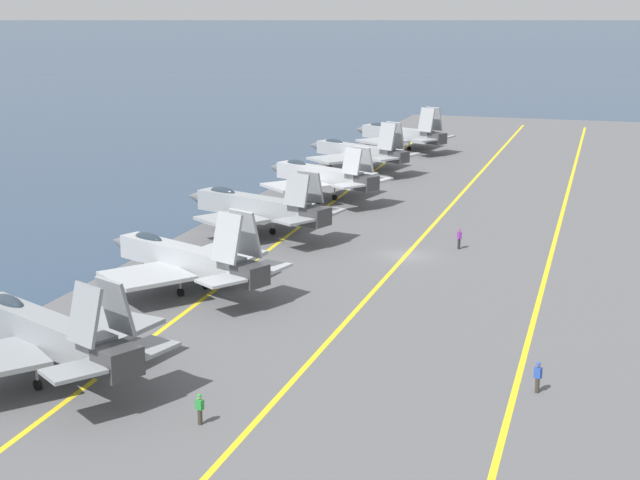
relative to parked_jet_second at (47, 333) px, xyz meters
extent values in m
plane|color=navy|center=(32.50, -12.97, -3.16)|extent=(2000.00, 2000.00, 0.00)
cube|color=#565659|center=(32.50, -12.97, -2.96)|extent=(200.27, 41.81, 0.40)
cube|color=yellow|center=(32.50, -24.47, -2.75)|extent=(180.23, 3.27, 0.01)
cube|color=yellow|center=(32.50, -12.97, -2.75)|extent=(180.24, 0.36, 0.01)
cube|color=yellow|center=(32.50, -1.47, -2.75)|extent=(180.17, 5.72, 0.01)
cube|color=gray|center=(0.14, 0.31, 0.01)|extent=(6.54, 11.21, 1.79)
cube|color=#38383A|center=(-2.78, -5.90, 0.01)|extent=(2.67, 2.57, 1.53)
ellipsoid|color=#232D38|center=(1.64, 3.48, 0.86)|extent=(2.09, 2.96, 0.99)
cube|color=gray|center=(3.23, -1.58, -0.57)|extent=(6.27, 5.95, 0.28)
cube|color=gray|center=(-3.10, -4.37, 2.44)|extent=(1.78, 2.37, 3.02)
cube|color=gray|center=(-1.40, -5.18, 2.44)|extent=(1.78, 2.37, 3.02)
cube|color=gray|center=(-4.66, -4.50, 0.01)|extent=(3.55, 3.40, 0.20)
cube|color=gray|center=(-0.50, -6.46, 0.01)|extent=(3.28, 2.84, 0.20)
cylinder|color=#B2B2B7|center=(1.97, 4.19, -1.82)|extent=(0.16, 0.16, 1.87)
cylinder|color=black|center=(1.97, 4.19, -2.46)|extent=(0.45, 0.64, 0.60)
cylinder|color=#B2B2B7|center=(-1.49, -0.22, -1.82)|extent=(0.16, 0.16, 1.87)
cylinder|color=black|center=(-1.49, -0.22, -2.46)|extent=(0.45, 0.64, 0.60)
cylinder|color=#B2B2B7|center=(0.78, -1.29, -1.82)|extent=(0.16, 0.16, 1.87)
cylinder|color=black|center=(0.78, -1.29, -2.46)|extent=(0.45, 0.64, 0.60)
cube|color=#9EA3A8|center=(18.08, 0.45, -0.32)|extent=(6.34, 11.59, 1.70)
cone|color=#5B5E60|center=(20.85, 6.79, -0.32)|extent=(2.38, 2.71, 1.62)
cube|color=#38383A|center=(15.23, -6.03, -0.32)|extent=(2.57, 2.55, 1.45)
ellipsoid|color=#232D38|center=(19.53, 3.77, 0.48)|extent=(2.02, 3.03, 0.94)
cube|color=#9EA3A8|center=(14.69, 1.49, -0.88)|extent=(7.37, 7.33, 0.28)
cube|color=#9EA3A8|center=(21.13, -1.33, -0.88)|extent=(6.12, 5.97, 0.28)
cube|color=#9EA3A8|center=(14.93, -4.49, 2.22)|extent=(1.83, 2.47, 3.33)
cube|color=#9EA3A8|center=(16.57, -5.21, 2.22)|extent=(1.83, 2.47, 3.33)
cube|color=#9EA3A8|center=(13.37, -4.69, -0.32)|extent=(3.58, 3.43, 0.20)
cube|color=#9EA3A8|center=(17.49, -6.49, -0.32)|extent=(3.25, 2.85, 0.20)
cylinder|color=#B2B2B7|center=(19.85, 4.50, -1.97)|extent=(0.16, 0.16, 1.59)
cylinder|color=black|center=(19.85, 4.50, -2.46)|extent=(0.44, 0.64, 0.60)
cylinder|color=#B2B2B7|center=(16.50, -0.18, -1.97)|extent=(0.16, 0.16, 1.59)
cylinder|color=black|center=(16.50, -0.18, -2.46)|extent=(0.44, 0.64, 0.60)
cylinder|color=#B2B2B7|center=(18.68, -1.13, -1.97)|extent=(0.16, 0.16, 1.59)
cylinder|color=black|center=(18.68, -1.13, -2.46)|extent=(0.44, 0.64, 0.60)
cube|color=gray|center=(35.41, 1.64, -0.09)|extent=(5.77, 11.80, 1.80)
cone|color=#5B5E60|center=(37.78, 8.14, -0.09)|extent=(2.38, 2.70, 1.71)
cube|color=#38383A|center=(32.99, -5.01, -0.09)|extent=(2.61, 2.52, 1.53)
ellipsoid|color=#232D38|center=(36.65, 5.05, 0.77)|extent=(1.92, 3.06, 0.99)
cube|color=gray|center=(32.24, 2.37, -0.67)|extent=(6.74, 6.87, 0.28)
cube|color=gray|center=(38.31, 0.16, -0.67)|extent=(5.17, 5.61, 0.28)
cube|color=gray|center=(32.54, -3.47, 2.20)|extent=(1.59, 2.41, 2.75)
cube|color=gray|center=(34.32, -4.12, 2.20)|extent=(1.59, 2.41, 2.75)
cube|color=gray|center=(30.99, -3.77, -0.09)|extent=(3.55, 3.35, 0.20)
cube|color=gray|center=(35.32, -5.34, -0.09)|extent=(3.15, 2.71, 0.20)
cylinder|color=#B2B2B7|center=(36.93, 5.80, -1.87)|extent=(0.16, 0.16, 1.77)
cylinder|color=black|center=(36.93, 5.80, -2.46)|extent=(0.41, 0.64, 0.60)
cylinder|color=#B2B2B7|center=(33.82, 0.94, -1.87)|extent=(0.16, 0.16, 1.77)
cylinder|color=black|center=(33.82, 0.94, -2.46)|extent=(0.41, 0.64, 0.60)
cylinder|color=#B2B2B7|center=(36.19, 0.08, -1.87)|extent=(0.16, 0.16, 1.77)
cylinder|color=black|center=(36.19, 0.08, -2.46)|extent=(0.41, 0.64, 0.60)
cube|color=#A8AAAF|center=(52.11, 0.72, -0.05)|extent=(6.45, 10.69, 1.68)
cone|color=#5B5E60|center=(54.98, 6.49, -0.05)|extent=(2.36, 2.59, 1.59)
cube|color=#38383A|center=(49.17, -5.19, -0.05)|extent=(2.53, 2.47, 1.42)
ellipsoid|color=#232D38|center=(53.61, 3.74, 0.74)|extent=(2.03, 2.83, 0.92)
cube|color=#A8AAAF|center=(48.58, 2.06, -0.60)|extent=(7.56, 7.44, 0.28)
cube|color=#A8AAAF|center=(55.30, -1.29, -0.60)|extent=(6.73, 5.95, 0.28)
cube|color=#A8AAAF|center=(48.91, -3.72, 2.11)|extent=(1.68, 2.25, 2.62)
cube|color=#A8AAAF|center=(50.49, -4.51, 2.11)|extent=(1.68, 2.25, 2.62)
cube|color=#A8AAAF|center=(47.36, -3.79, -0.05)|extent=(3.50, 3.35, 0.20)
cube|color=#A8AAAF|center=(51.37, -5.78, -0.05)|extent=(3.28, 2.81, 0.20)
cylinder|color=#B2B2B7|center=(53.95, 4.41, -1.82)|extent=(0.16, 0.16, 1.87)
cylinder|color=black|center=(53.95, 4.41, -2.46)|extent=(0.46, 0.64, 0.60)
cylinder|color=#B2B2B7|center=(50.56, 0.24, -1.82)|extent=(0.16, 0.16, 1.87)
cylinder|color=black|center=(50.56, 0.24, -2.46)|extent=(0.46, 0.64, 0.60)
cylinder|color=#B2B2B7|center=(52.66, -0.81, -1.82)|extent=(0.16, 0.16, 1.87)
cylinder|color=black|center=(52.66, -0.81, -2.46)|extent=(0.46, 0.64, 0.60)
cube|color=#93999E|center=(70.14, 1.81, -0.18)|extent=(6.30, 10.97, 1.55)
cone|color=#5B5E60|center=(72.99, 7.79, -0.18)|extent=(2.26, 2.58, 1.47)
cube|color=#38383A|center=(67.23, -4.32, -0.18)|extent=(2.40, 2.44, 1.32)
ellipsoid|color=#232D38|center=(71.63, 4.94, 0.56)|extent=(1.96, 2.87, 0.85)
cube|color=#93999E|center=(66.67, 3.03, -0.68)|extent=(7.61, 7.49, 0.28)
cube|color=#93999E|center=(73.29, -0.12, -0.68)|extent=(6.65, 5.99, 0.28)
cube|color=#93999E|center=(67.02, -2.86, 2.20)|extent=(1.80, 2.37, 3.16)
cube|color=#93999E|center=(68.49, -3.56, 2.20)|extent=(1.80, 2.37, 3.16)
cube|color=#93999E|center=(65.46, -2.97, -0.18)|extent=(3.53, 3.38, 0.20)
cube|color=#93999E|center=(69.39, -4.84, -0.18)|extent=(3.27, 2.83, 0.20)
cylinder|color=#B2B2B7|center=(71.97, 5.63, -1.86)|extent=(0.16, 0.16, 1.81)
cylinder|color=black|center=(71.97, 5.63, -2.46)|extent=(0.46, 0.64, 0.60)
cylinder|color=#B2B2B7|center=(68.67, 1.23, -1.86)|extent=(0.16, 0.16, 1.81)
cylinder|color=black|center=(68.67, 1.23, -2.46)|extent=(0.46, 0.64, 0.60)
cylinder|color=#B2B2B7|center=(70.63, 0.29, -1.86)|extent=(0.16, 0.16, 1.81)
cylinder|color=black|center=(70.63, 0.29, -2.46)|extent=(0.46, 0.64, 0.60)
cube|color=#93999E|center=(88.51, 0.77, -0.40)|extent=(6.45, 11.08, 1.72)
cone|color=#5B5E60|center=(91.36, 6.78, -0.40)|extent=(2.40, 2.65, 1.63)
cube|color=#38383A|center=(85.60, -5.39, -0.40)|extent=(2.58, 2.52, 1.46)
ellipsoid|color=#232D38|center=(90.00, 3.91, 0.41)|extent=(2.04, 2.92, 0.94)
cube|color=#93999E|center=(85.00, 2.00, -0.96)|extent=(7.54, 7.44, 0.28)
cube|color=#93999E|center=(91.69, -1.17, -0.96)|extent=(6.55, 5.97, 0.28)
cube|color=#93999E|center=(85.31, -3.88, 2.07)|extent=(1.81, 2.38, 3.19)
cube|color=#93999E|center=(86.94, -4.65, 2.07)|extent=(1.81, 2.38, 3.19)
cube|color=#93999E|center=(83.75, -4.00, -0.40)|extent=(3.54, 3.39, 0.20)
cube|color=#93999E|center=(87.83, -5.93, -0.40)|extent=(3.27, 2.83, 0.20)
cylinder|color=#B2B2B7|center=(90.33, 4.61, -2.01)|extent=(0.16, 0.16, 1.50)
cylinder|color=black|center=(90.33, 4.61, -2.46)|extent=(0.46, 0.64, 0.60)
cylinder|color=#B2B2B7|center=(86.93, 0.23, -2.01)|extent=(0.16, 0.16, 1.50)
cylinder|color=black|center=(86.93, 0.23, -2.46)|extent=(0.46, 0.64, 0.60)
cylinder|color=#B2B2B7|center=(89.10, -0.80, -2.01)|extent=(0.16, 0.16, 1.50)
cylinder|color=black|center=(89.10, -0.80, -2.46)|extent=(0.46, 0.64, 0.60)
cylinder|color=#232328|center=(35.99, -16.78, -2.31)|extent=(0.24, 0.24, 0.90)
cube|color=purple|center=(35.99, -16.78, -1.56)|extent=(0.46, 0.45, 0.59)
sphere|color=tan|center=(35.99, -16.78, -1.13)|extent=(0.22, 0.22, 0.22)
sphere|color=purple|center=(35.99, -16.78, -1.07)|extent=(0.24, 0.24, 0.24)
cylinder|color=#383328|center=(-2.89, -10.43, -2.36)|extent=(0.24, 0.24, 0.80)
cube|color=green|center=(-2.89, -10.43, -1.69)|extent=(0.36, 0.44, 0.52)
sphere|color=beige|center=(-2.89, -10.43, -1.30)|extent=(0.22, 0.22, 0.22)
sphere|color=green|center=(-2.89, -10.43, -1.24)|extent=(0.24, 0.24, 0.24)
cylinder|color=#383328|center=(6.27, -26.05, -2.34)|extent=(0.24, 0.24, 0.84)
cube|color=#284CB2|center=(6.27, -26.05, -1.61)|extent=(0.38, 0.45, 0.61)
sphere|color=#9E7051|center=(6.27, -26.05, -1.18)|extent=(0.22, 0.22, 0.22)
sphere|color=#284CB2|center=(6.27, -26.05, -1.12)|extent=(0.24, 0.24, 0.24)
camera|label=1|loc=(-44.14, -29.67, 17.82)|focal=55.00mm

